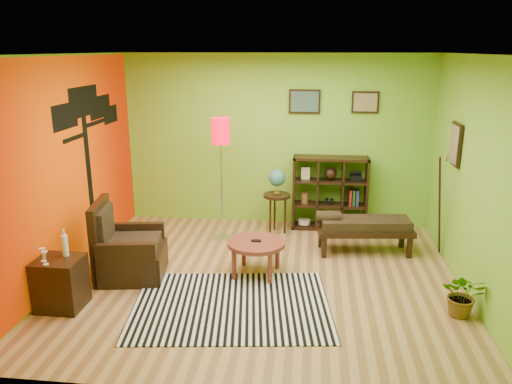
# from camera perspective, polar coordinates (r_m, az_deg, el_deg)

# --- Properties ---
(ground) EXTENTS (5.00, 5.00, 0.00)m
(ground) POSITION_cam_1_polar(r_m,az_deg,el_deg) (6.52, 0.64, -9.94)
(ground) COLOR tan
(ground) RESTS_ON ground
(room_shell) EXTENTS (5.04, 4.54, 2.82)m
(room_shell) POSITION_cam_1_polar(r_m,az_deg,el_deg) (5.98, -0.18, 5.86)
(room_shell) COLOR #7ABF30
(room_shell) RESTS_ON ground
(zebra_rug) EXTENTS (2.45, 1.93, 0.01)m
(zebra_rug) POSITION_cam_1_polar(r_m,az_deg,el_deg) (5.92, -2.83, -12.78)
(zebra_rug) COLOR white
(zebra_rug) RESTS_ON ground
(coffee_table) EXTENTS (0.75, 0.75, 0.48)m
(coffee_table) POSITION_cam_1_polar(r_m,az_deg,el_deg) (6.51, 0.03, -6.18)
(coffee_table) COLOR maroon
(coffee_table) RESTS_ON ground
(armchair) EXTENTS (0.95, 0.95, 1.01)m
(armchair) POSITION_cam_1_polar(r_m,az_deg,el_deg) (6.72, -14.56, -6.79)
(armchair) COLOR black
(armchair) RESTS_ON ground
(side_cabinet) EXTENTS (0.50, 0.46, 0.91)m
(side_cabinet) POSITION_cam_1_polar(r_m,az_deg,el_deg) (6.17, -21.45, -9.62)
(side_cabinet) COLOR black
(side_cabinet) RESTS_ON ground
(floor_lamp) EXTENTS (0.28, 0.28, 1.89)m
(floor_lamp) POSITION_cam_1_polar(r_m,az_deg,el_deg) (7.42, -4.03, 5.70)
(floor_lamp) COLOR silver
(floor_lamp) RESTS_ON ground
(globe_table) EXTENTS (0.43, 0.43, 1.04)m
(globe_table) POSITION_cam_1_polar(r_m,az_deg,el_deg) (7.85, 2.41, 0.78)
(globe_table) COLOR black
(globe_table) RESTS_ON ground
(cube_shelf) EXTENTS (1.20, 0.35, 1.20)m
(cube_shelf) POSITION_cam_1_polar(r_m,az_deg,el_deg) (8.18, 8.52, -0.13)
(cube_shelf) COLOR black
(cube_shelf) RESTS_ON ground
(bench) EXTENTS (1.41, 0.63, 0.63)m
(bench) POSITION_cam_1_polar(r_m,az_deg,el_deg) (7.35, 12.05, -3.83)
(bench) COLOR black
(bench) RESTS_ON ground
(potted_plant) EXTENTS (0.56, 0.60, 0.40)m
(potted_plant) POSITION_cam_1_polar(r_m,az_deg,el_deg) (6.07, 22.54, -11.26)
(potted_plant) COLOR #26661E
(potted_plant) RESTS_ON ground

